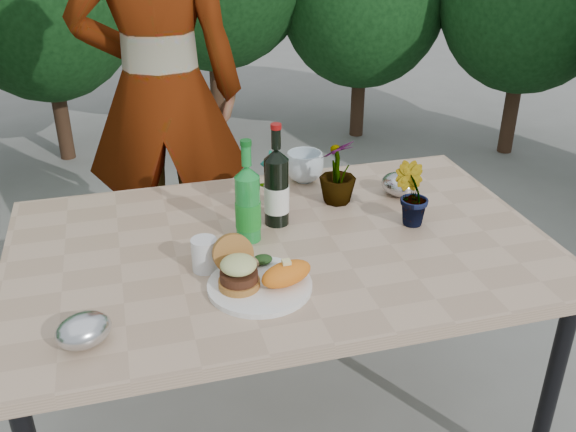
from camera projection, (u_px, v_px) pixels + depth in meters
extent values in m
plane|color=slate|center=(282.00, 426.00, 2.27)|extent=(80.00, 80.00, 0.00)
cube|color=tan|center=(281.00, 248.00, 1.93)|extent=(1.60, 1.00, 0.04)
cylinder|color=black|center=(550.00, 393.00, 1.91)|extent=(0.05, 0.05, 0.71)
cylinder|color=black|center=(57.00, 308.00, 2.29)|extent=(0.05, 0.05, 0.71)
cylinder|color=black|center=(425.00, 253.00, 2.63)|extent=(0.05, 0.05, 0.71)
cylinder|color=#382316|center=(64.00, 129.00, 4.38)|extent=(0.10, 0.10, 0.42)
cylinder|color=#382316|center=(218.00, 102.00, 4.79)|extent=(0.10, 0.10, 0.50)
cylinder|color=#382316|center=(357.00, 110.00, 4.79)|extent=(0.10, 0.10, 0.38)
cylinder|color=#382316|center=(509.00, 122.00, 4.48)|extent=(0.10, 0.10, 0.44)
cylinder|color=white|center=(260.00, 286.00, 1.70)|extent=(0.28, 0.28, 0.01)
cylinder|color=#B7722D|center=(239.00, 283.00, 1.68)|extent=(0.11, 0.11, 0.02)
cylinder|color=#472314|center=(239.00, 276.00, 1.67)|extent=(0.10, 0.10, 0.02)
ellipsoid|color=beige|center=(238.00, 265.00, 1.65)|extent=(0.10, 0.10, 0.04)
cylinder|color=#B7722D|center=(233.00, 254.00, 1.72)|extent=(0.11, 0.06, 0.11)
ellipsoid|color=orange|center=(286.00, 274.00, 1.68)|extent=(0.17, 0.12, 0.06)
ellipsoid|color=olive|center=(252.00, 262.00, 1.77)|extent=(0.04, 0.04, 0.02)
ellipsoid|color=#193814|center=(262.00, 260.00, 1.78)|extent=(0.06, 0.04, 0.03)
cylinder|color=black|center=(277.00, 192.00, 1.98)|extent=(0.08, 0.08, 0.22)
cylinder|color=white|center=(277.00, 198.00, 1.99)|extent=(0.08, 0.08, 0.09)
cone|color=black|center=(276.00, 154.00, 1.92)|extent=(0.08, 0.08, 0.04)
cylinder|color=black|center=(276.00, 139.00, 1.90)|extent=(0.03, 0.03, 0.06)
cylinder|color=maroon|center=(276.00, 126.00, 1.88)|extent=(0.03, 0.03, 0.02)
cylinder|color=#188731|center=(248.00, 209.00, 1.89)|extent=(0.07, 0.07, 0.20)
cylinder|color=#198C26|center=(248.00, 215.00, 1.90)|extent=(0.08, 0.08, 0.08)
cone|color=#188731|center=(247.00, 171.00, 1.84)|extent=(0.07, 0.07, 0.04)
cylinder|color=#188731|center=(246.00, 156.00, 1.81)|extent=(0.03, 0.03, 0.06)
cylinder|color=#0C5919|center=(246.00, 143.00, 1.80)|extent=(0.03, 0.03, 0.02)
cylinder|color=silver|center=(205.00, 255.00, 1.77)|extent=(0.07, 0.07, 0.09)
imported|color=#27551D|center=(276.00, 181.00, 2.08)|extent=(0.12, 0.10, 0.20)
imported|color=#265B1F|center=(411.00, 195.00, 1.98)|extent=(0.14, 0.14, 0.20)
imported|color=#2C5D20|center=(338.00, 172.00, 2.12)|extent=(0.17, 0.17, 0.22)
imported|color=silver|center=(304.00, 167.00, 2.29)|extent=(0.16, 0.16, 0.11)
ellipsoid|color=silver|center=(83.00, 330.00, 1.48)|extent=(0.16, 0.15, 0.08)
ellipsoid|color=#B1B3B8|center=(399.00, 184.00, 2.20)|extent=(0.15, 0.16, 0.08)
imported|color=#8A6045|center=(161.00, 93.00, 2.61)|extent=(0.75, 0.55, 1.89)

